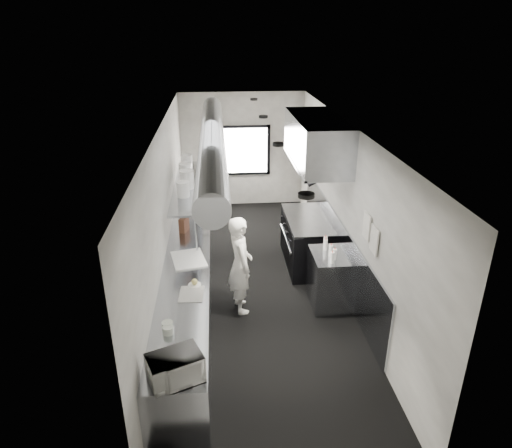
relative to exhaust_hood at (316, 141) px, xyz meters
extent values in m
cube|color=black|center=(-1.10, -0.70, -2.39)|extent=(3.00, 8.00, 0.01)
cube|color=beige|center=(-1.10, -0.70, 0.41)|extent=(3.00, 8.00, 0.01)
cube|color=silver|center=(-1.10, 3.30, -0.99)|extent=(3.00, 0.02, 2.80)
cube|color=silver|center=(-1.10, -4.70, -0.99)|extent=(3.00, 0.02, 2.80)
cube|color=silver|center=(-2.60, -0.70, -0.99)|extent=(0.02, 8.00, 2.80)
cube|color=silver|center=(0.40, -0.70, -0.99)|extent=(0.02, 8.00, 2.80)
cube|color=#979CA5|center=(0.38, -0.40, -1.84)|extent=(0.03, 5.50, 1.10)
cylinder|color=gray|center=(-1.80, -0.30, 0.16)|extent=(0.40, 6.40, 0.40)
cube|color=white|center=(-1.10, 3.26, -0.99)|extent=(1.20, 0.03, 1.10)
cube|color=black|center=(-1.10, 3.28, -0.42)|extent=(1.36, 0.03, 0.08)
cube|color=black|center=(-1.10, 3.28, -1.57)|extent=(1.36, 0.03, 0.08)
cube|color=black|center=(-1.74, 3.28, -0.99)|extent=(0.08, 0.03, 1.25)
cube|color=black|center=(-0.46, 3.28, -0.99)|extent=(0.08, 0.03, 1.25)
cube|color=#979CA5|center=(0.00, 0.00, 0.01)|extent=(0.80, 2.20, 0.80)
cube|color=#979CA5|center=(-0.38, 0.00, -0.38)|extent=(0.05, 2.20, 0.05)
cube|color=black|center=(-0.08, 0.00, -0.33)|extent=(0.50, 2.10, 0.28)
cube|color=#979CA5|center=(-2.25, -1.20, -1.94)|extent=(0.70, 6.00, 0.90)
cube|color=#979CA5|center=(-2.30, 0.30, -0.84)|extent=(0.45, 3.00, 0.04)
cylinder|color=#979CA5|center=(-2.10, -1.10, -1.17)|extent=(0.04, 0.04, 0.66)
cylinder|color=#979CA5|center=(-2.10, 0.30, -1.17)|extent=(0.04, 0.04, 0.66)
cylinder|color=#979CA5|center=(-2.10, 1.70, -1.17)|extent=(0.04, 0.04, 0.66)
cube|color=black|center=(-0.05, 0.00, -1.94)|extent=(0.85, 1.60, 0.90)
cube|color=#979CA5|center=(-0.05, 0.00, -1.47)|extent=(0.85, 1.60, 0.04)
cube|color=#979CA5|center=(-0.46, 0.00, -1.94)|extent=(0.03, 1.55, 0.80)
cylinder|color=#979CA5|center=(-0.49, 0.00, -1.84)|extent=(0.03, 1.30, 0.03)
cube|color=#979CA5|center=(0.05, -1.40, -1.94)|extent=(0.65, 0.80, 0.90)
cube|color=#979CA5|center=(-2.25, 2.50, -1.94)|extent=(0.70, 1.20, 0.90)
cube|color=silver|center=(0.37, -1.90, -0.79)|extent=(0.02, 0.28, 0.38)
cube|color=silver|center=(0.37, -2.25, -0.84)|extent=(0.02, 0.28, 0.38)
imported|color=white|center=(-1.42, -1.43, -1.59)|extent=(0.49, 0.65, 1.61)
imported|color=silver|center=(-2.23, -3.99, -1.34)|extent=(0.61, 0.54, 0.30)
cylinder|color=beige|center=(-2.39, -3.12, -1.44)|extent=(0.14, 0.14, 0.10)
cylinder|color=beige|center=(-2.37, -3.21, -1.44)|extent=(0.14, 0.14, 0.09)
cube|color=silver|center=(-2.14, -2.37, -1.49)|extent=(0.35, 0.43, 0.01)
cylinder|color=white|center=(-2.10, -2.15, -1.48)|extent=(0.23, 0.23, 0.02)
sphere|color=#DDCE74|center=(-2.10, -2.15, -1.43)|extent=(0.09, 0.09, 0.09)
cube|color=white|center=(-2.22, -1.37, -1.48)|extent=(0.61, 0.73, 0.02)
cube|color=#4D281B|center=(-2.35, -0.28, -1.36)|extent=(0.18, 0.25, 0.25)
cylinder|color=white|center=(-2.31, -0.35, -0.69)|extent=(0.27, 0.27, 0.26)
cylinder|color=white|center=(-2.27, 0.08, -0.66)|extent=(0.27, 0.27, 0.33)
cylinder|color=white|center=(-2.32, 0.53, -0.66)|extent=(0.23, 0.23, 0.33)
cylinder|color=white|center=(-2.32, 1.09, -0.65)|extent=(0.24, 0.24, 0.34)
cylinder|color=white|center=(-0.03, -1.67, -1.40)|extent=(0.06, 0.06, 0.18)
cylinder|color=white|center=(0.03, -1.56, -1.40)|extent=(0.06, 0.06, 0.18)
cylinder|color=white|center=(0.00, -1.45, -1.39)|extent=(0.08, 0.08, 0.19)
cylinder|color=white|center=(-0.03, -1.22, -1.40)|extent=(0.08, 0.08, 0.18)
cylinder|color=white|center=(-0.01, -1.13, -1.40)|extent=(0.08, 0.08, 0.19)
camera|label=1|loc=(-1.72, -7.71, 1.87)|focal=32.08mm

